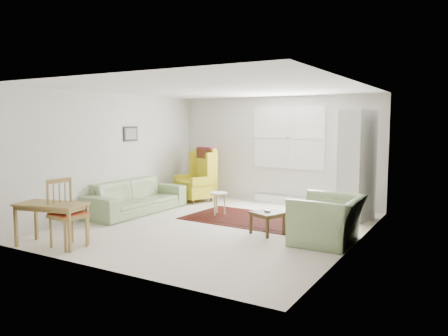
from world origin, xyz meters
The scene contains 10 objects.
room centered at (0.02, 0.21, 1.26)m, with size 5.04×5.54×2.51m.
rug centered at (0.24, 0.86, 0.01)m, with size 2.45×1.58×0.02m, color black, non-canonical shape.
sofa centered at (-2.10, 0.19, 0.48)m, with size 2.36×0.92×0.95m, color #869D68.
armchair centered at (2.10, -0.06, 0.45)m, with size 1.15×1.00×0.89m, color #869D68.
wingback_chair centered at (-1.75, 1.92, 0.65)m, with size 0.75×0.80×1.30m, color gold, non-canonical shape.
coffee_table centered at (1.05, -0.03, 0.19)m, with size 0.48×0.48×0.39m, color #402B13, non-canonical shape.
stool centered at (-0.47, 0.88, 0.24)m, with size 0.35×0.35×0.47m, color white, non-canonical shape.
cabinet centered at (2.10, 1.82, 1.07)m, with size 0.45×0.86×2.14m, color silver, non-canonical shape.
desk centered at (-1.53, -2.35, 0.33)m, with size 1.05×0.53×0.67m, color olive, non-canonical shape.
desk_chair centered at (-1.23, -2.29, 0.52)m, with size 0.46×0.46×1.04m, color olive, non-canonical shape.
Camera 1 is at (4.09, -6.70, 1.90)m, focal length 35.00 mm.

